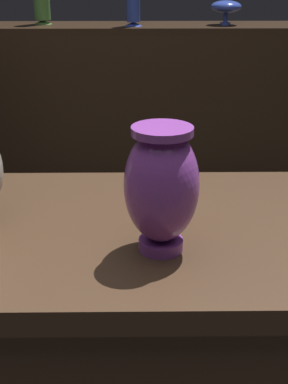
% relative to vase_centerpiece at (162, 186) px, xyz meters
% --- Properties ---
extents(display_plinth, '(1.20, 0.64, 0.80)m').
position_rel_vase_centerpiece_xyz_m(display_plinth, '(-0.06, 0.11, -0.53)').
color(display_plinth, '#382619').
rests_on(display_plinth, ground_plane).
extents(back_display_shelf, '(2.60, 0.40, 0.99)m').
position_rel_vase_centerpiece_xyz_m(back_display_shelf, '(-0.06, 2.31, -0.44)').
color(back_display_shelf, black).
rests_on(back_display_shelf, ground_plane).
extents(vase_centerpiece, '(0.14, 0.14, 0.25)m').
position_rel_vase_centerpiece_xyz_m(vase_centerpiece, '(0.00, 0.00, 0.00)').
color(vase_centerpiece, '#7A388E').
rests_on(vase_centerpiece, display_plinth).
extents(shelf_vase_right, '(0.17, 0.17, 0.13)m').
position_rel_vase_centerpiece_xyz_m(shelf_vase_right, '(0.46, 2.29, 0.15)').
color(shelf_vase_right, '#2D429E').
rests_on(shelf_vase_right, back_display_shelf).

